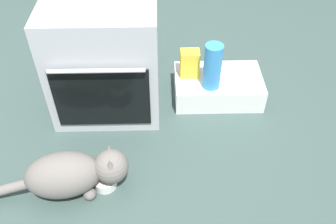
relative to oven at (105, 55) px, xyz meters
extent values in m
plane|color=#384C47|center=(-0.03, -0.39, -0.36)|extent=(8.00, 8.00, 0.00)
cube|color=#B7BABF|center=(0.00, 0.00, 0.00)|extent=(0.64, 0.59, 0.72)
cube|color=black|center=(0.00, -0.30, -0.09)|extent=(0.54, 0.01, 0.40)
cylinder|color=silver|center=(0.00, -0.33, 0.13)|extent=(0.51, 0.02, 0.02)
cube|color=white|center=(0.71, 0.02, -0.28)|extent=(0.57, 0.36, 0.16)
cylinder|color=white|center=(0.03, -0.69, -0.33)|extent=(0.12, 0.12, 0.06)
sphere|color=brown|center=(0.03, -0.69, -0.31)|extent=(0.07, 0.07, 0.07)
ellipsoid|color=slate|center=(-0.17, -0.72, -0.22)|extent=(0.41, 0.29, 0.24)
sphere|color=slate|center=(0.07, -0.68, -0.21)|extent=(0.18, 0.18, 0.18)
cone|color=slate|center=(0.07, -0.64, -0.14)|extent=(0.06, 0.06, 0.08)
cone|color=slate|center=(0.08, -0.73, -0.14)|extent=(0.06, 0.06, 0.08)
cylinder|color=slate|center=(-0.49, -0.76, -0.29)|extent=(0.34, 0.10, 0.12)
sphere|color=slate|center=(-0.06, -0.64, -0.33)|extent=(0.07, 0.07, 0.07)
sphere|color=slate|center=(-0.04, -0.77, -0.33)|extent=(0.07, 0.07, 0.07)
cylinder|color=#388CD1|center=(0.65, -0.07, -0.05)|extent=(0.11, 0.11, 0.30)
cube|color=yellow|center=(0.52, 0.05, -0.11)|extent=(0.12, 0.09, 0.18)
camera|label=1|loc=(0.33, -1.86, 1.29)|focal=39.50mm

